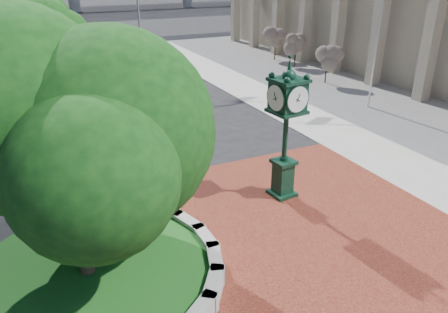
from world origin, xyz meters
TOP-DOWN VIEW (x-y plane):
  - ground at (0.00, 0.00)m, footprint 200.00×200.00m
  - plaza at (0.00, -1.00)m, footprint 12.00×12.00m
  - sidewalk at (16.00, 10.00)m, footprint 20.00×50.00m
  - planter_wall at (-2.71, -0.00)m, footprint 2.96×6.77m
  - grass_bed at (-5.00, 0.00)m, footprint 6.10×6.10m
  - tree_planter at (-5.00, 0.00)m, footprint 5.20×5.20m
  - tree_street at (-4.00, 18.00)m, footprint 4.40×4.40m
  - post_clock at (1.89, 1.78)m, footprint 1.10×1.10m
  - parked_car at (1.27, 40.05)m, footprint 2.98×4.32m
  - flagpole_b at (11.84, 8.34)m, footprint 1.42×0.44m
  - street_lamp_near at (3.23, 23.10)m, footprint 1.92×0.28m
  - shrub_near at (13.05, 13.81)m, footprint 1.20×1.20m
  - shrub_mid at (14.10, 19.01)m, footprint 1.20×1.20m
  - shrub_far at (14.02, 21.84)m, footprint 1.20×1.20m

SIDE VIEW (x-z plane):
  - ground at x=0.00m, z-range 0.00..0.00m
  - plaza at x=0.00m, z-range 0.00..0.04m
  - sidewalk at x=16.00m, z-range 0.00..0.04m
  - grass_bed at x=-5.00m, z-range 0.00..0.40m
  - planter_wall at x=-2.71m, z-range 0.00..0.54m
  - parked_car at x=1.27m, z-range 0.00..1.36m
  - shrub_near at x=13.05m, z-range 0.49..2.69m
  - shrub_mid at x=14.10m, z-range 0.49..2.69m
  - shrub_far at x=14.02m, z-range 0.49..2.69m
  - post_clock at x=1.89m, z-range 0.24..5.06m
  - tree_street at x=-4.00m, z-range 0.52..5.96m
  - tree_planter at x=-5.00m, z-range 0.56..6.89m
  - flagpole_b at x=11.84m, z-range 0.12..9.41m
  - street_lamp_near at x=3.23m, z-range 0.74..9.31m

